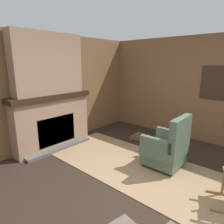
% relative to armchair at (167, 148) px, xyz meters
% --- Properties ---
extents(ground_plane, '(14.00, 14.00, 0.00)m').
position_rel_armchair_xyz_m(ground_plane, '(0.06, -0.88, -0.36)').
color(ground_plane, '#2D2119').
extents(wood_panel_wall_left, '(0.06, 5.75, 2.50)m').
position_rel_armchair_xyz_m(wood_panel_wall_left, '(-2.54, -0.88, 0.89)').
color(wood_panel_wall_left, brown).
rests_on(wood_panel_wall_left, ground).
extents(wood_panel_wall_back, '(5.75, 0.09, 2.50)m').
position_rel_armchair_xyz_m(wood_panel_wall_back, '(0.06, 1.73, 0.90)').
color(wood_panel_wall_back, brown).
rests_on(wood_panel_wall_back, ground).
extents(fireplace_hearth, '(0.56, 1.84, 1.22)m').
position_rel_armchair_xyz_m(fireplace_hearth, '(-2.33, -0.88, 0.25)').
color(fireplace_hearth, '#9E7A60').
rests_on(fireplace_hearth, ground).
extents(chimney_breast, '(0.30, 1.53, 1.26)m').
position_rel_armchair_xyz_m(chimney_breast, '(-2.34, -0.88, 1.49)').
color(chimney_breast, '#9E7A60').
rests_on(chimney_breast, fireplace_hearth).
extents(area_rug, '(3.77, 1.57, 0.01)m').
position_rel_armchair_xyz_m(area_rug, '(-0.37, -0.37, -0.35)').
color(area_rug, '#997A56').
rests_on(area_rug, ground).
extents(armchair, '(0.68, 0.70, 0.99)m').
position_rel_armchair_xyz_m(armchair, '(0.00, 0.00, 0.00)').
color(armchair, '#516651').
rests_on(armchair, ground).
extents(firewood_stack, '(0.39, 0.39, 0.12)m').
position_rel_armchair_xyz_m(firewood_stack, '(-1.10, 0.78, -0.29)').
color(firewood_stack, brown).
rests_on(firewood_stack, ground).
extents(oil_lamp_vase, '(0.13, 0.13, 0.25)m').
position_rel_armchair_xyz_m(oil_lamp_vase, '(-2.38, -1.24, 0.96)').
color(oil_lamp_vase, '#B24C42').
rests_on(oil_lamp_vase, fireplace_hearth).
extents(storage_case, '(0.17, 0.24, 0.13)m').
position_rel_armchair_xyz_m(storage_case, '(-2.38, -0.51, 0.93)').
color(storage_case, black).
rests_on(storage_case, fireplace_hearth).
extents(decorative_plate_on_mantel, '(0.06, 0.23, 0.23)m').
position_rel_armchair_xyz_m(decorative_plate_on_mantel, '(-2.40, -0.92, 0.98)').
color(decorative_plate_on_mantel, '#336093').
rests_on(decorative_plate_on_mantel, fireplace_hearth).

